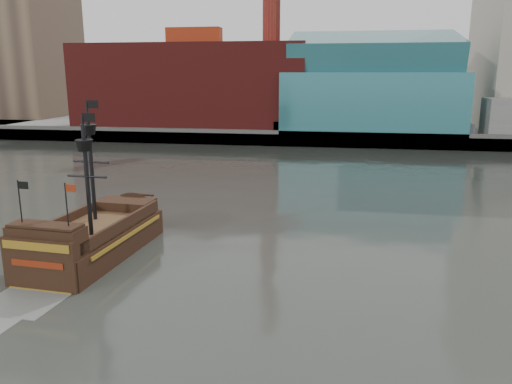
# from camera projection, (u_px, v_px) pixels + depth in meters

# --- Properties ---
(ground) EXTENTS (400.00, 400.00, 0.00)m
(ground) POSITION_uv_depth(u_px,v_px,m) (219.00, 339.00, 22.88)
(ground) COLOR #272A25
(ground) RESTS_ON ground
(promenade_far) EXTENTS (220.00, 60.00, 2.00)m
(promenade_far) POSITION_uv_depth(u_px,v_px,m) (318.00, 123.00, 110.87)
(promenade_far) COLOR slate
(promenade_far) RESTS_ON ground
(seawall) EXTENTS (220.00, 1.00, 2.60)m
(seawall) POSITION_uv_depth(u_px,v_px,m) (309.00, 139.00, 82.51)
(seawall) COLOR #4C4C49
(seawall) RESTS_ON ground
(skyline) EXTENTS (149.00, 45.00, 62.00)m
(skyline) POSITION_uv_depth(u_px,v_px,m) (346.00, 7.00, 97.42)
(skyline) COLOR brown
(skyline) RESTS_ON promenade_far
(pirate_ship) EXTENTS (5.45, 14.85, 10.91)m
(pirate_ship) POSITION_uv_depth(u_px,v_px,m) (93.00, 242.00, 33.00)
(pirate_ship) COLOR black
(pirate_ship) RESTS_ON ground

